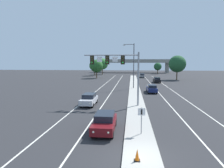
{
  "coord_description": "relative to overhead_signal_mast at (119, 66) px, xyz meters",
  "views": [
    {
      "loc": [
        -0.68,
        -11.47,
        6.0
      ],
      "look_at": [
        -3.2,
        12.77,
        3.2
      ],
      "focal_mm": 30.48,
      "sensor_mm": 36.0,
      "label": 1
    }
  ],
  "objects": [
    {
      "name": "ground_plane",
      "position": [
        2.41,
        -14.18,
        -5.5
      ],
      "size": [
        260.0,
        260.0,
        0.0
      ],
      "primitive_type": "plane",
      "color": "#28282B"
    },
    {
      "name": "median_island",
      "position": [
        2.41,
        3.82,
        -5.43
      ],
      "size": [
        2.4,
        110.0,
        0.15
      ],
      "primitive_type": "cube",
      "color": "#9E9B93",
      "rests_on": "ground"
    },
    {
      "name": "lane_stripe_oncoming_center",
      "position": [
        -2.29,
        10.82,
        -5.5
      ],
      "size": [
        0.14,
        100.0,
        0.01
      ],
      "primitive_type": "cube",
      "color": "silver",
      "rests_on": "ground"
    },
    {
      "name": "lane_stripe_receding_center",
      "position": [
        7.11,
        10.82,
        -5.5
      ],
      "size": [
        0.14,
        100.0,
        0.01
      ],
      "primitive_type": "cube",
      "color": "silver",
      "rests_on": "ground"
    },
    {
      "name": "edge_stripe_left",
      "position": [
        -5.59,
        10.82,
        -5.5
      ],
      "size": [
        0.14,
        100.0,
        0.01
      ],
      "primitive_type": "cube",
      "color": "silver",
      "rests_on": "ground"
    },
    {
      "name": "edge_stripe_right",
      "position": [
        10.41,
        10.82,
        -5.5
      ],
      "size": [
        0.14,
        100.0,
        0.01
      ],
      "primitive_type": "cube",
      "color": "silver",
      "rests_on": "ground"
    },
    {
      "name": "overhead_signal_mast",
      "position": [
        0.0,
        0.0,
        0.0
      ],
      "size": [
        7.46,
        0.44,
        7.2
      ],
      "color": "gray",
      "rests_on": "median_island"
    },
    {
      "name": "median_sign_post",
      "position": [
        2.57,
        -10.43,
        -3.91
      ],
      "size": [
        0.6,
        0.1,
        2.2
      ],
      "color": "gray",
      "rests_on": "median_island"
    },
    {
      "name": "street_lamp_median",
      "position": [
        1.94,
        17.56,
        0.29
      ],
      "size": [
        2.58,
        0.28,
        10.0
      ],
      "color": "#4C4C51",
      "rests_on": "median_island"
    },
    {
      "name": "car_oncoming_darkred",
      "position": [
        -0.56,
        -9.71,
        -4.68
      ],
      "size": [
        1.85,
        4.48,
        1.58
      ],
      "color": "#5B0F14",
      "rests_on": "ground"
    },
    {
      "name": "car_oncoming_silver",
      "position": [
        -4.2,
        0.16,
        -4.68
      ],
      "size": [
        1.83,
        4.47,
        1.58
      ],
      "color": "#B7B7BC",
      "rests_on": "ground"
    },
    {
      "name": "car_receding_navy",
      "position": [
        5.7,
        12.24,
        -4.68
      ],
      "size": [
        1.91,
        4.51,
        1.58
      ],
      "color": "#141E4C",
      "rests_on": "ground"
    },
    {
      "name": "car_receding_black",
      "position": [
        9.1,
        31.1,
        -4.68
      ],
      "size": [
        1.87,
        4.49,
        1.58
      ],
      "color": "black",
      "rests_on": "ground"
    },
    {
      "name": "car_receding_grey",
      "position": [
        5.76,
        48.91,
        -4.68
      ],
      "size": [
        1.89,
        4.5,
        1.58
      ],
      "color": "slate",
      "rests_on": "ground"
    },
    {
      "name": "traffic_cone_median_nose",
      "position": [
        2.12,
        -14.8,
        -4.99
      ],
      "size": [
        0.36,
        0.36,
        0.74
      ],
      "color": "black",
      "rests_on": "median_island"
    },
    {
      "name": "overpass_bridge",
      "position": [
        2.41,
        84.95,
        0.28
      ],
      "size": [
        42.4,
        6.4,
        7.65
      ],
      "color": "gray",
      "rests_on": "ground"
    },
    {
      "name": "tree_far_left_c",
      "position": [
        -11.39,
        44.59,
        -0.95
      ],
      "size": [
        4.81,
        4.81,
        6.96
      ],
      "color": "#4C3823",
      "rests_on": "ground"
    },
    {
      "name": "tree_far_left_a",
      "position": [
        -14.77,
        57.91,
        -1.07
      ],
      "size": [
        4.69,
        4.69,
        6.78
      ],
      "color": "#4C3823",
      "rests_on": "ground"
    },
    {
      "name": "tree_far_left_b",
      "position": [
        -12.61,
        66.79,
        -0.32
      ],
      "size": [
        5.48,
        5.48,
        7.93
      ],
      "color": "#4C3823",
      "rests_on": "ground"
    },
    {
      "name": "tree_far_right_a",
      "position": [
        17.04,
        40.93,
        -0.09
      ],
      "size": [
        5.72,
        5.72,
        8.28
      ],
      "color": "#4C3823",
      "rests_on": "ground"
    },
    {
      "name": "tree_far_right_c",
      "position": [
        15.08,
        74.92,
        -1.76
      ],
      "size": [
        3.96,
        3.96,
        5.74
      ],
      "color": "#4C3823",
      "rests_on": "ground"
    }
  ]
}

